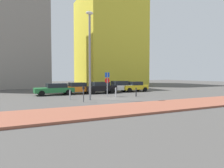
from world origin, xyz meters
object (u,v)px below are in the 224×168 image
(parked_car_green, at_px, (55,89))
(traffic_bollard_far, at_px, (70,95))
(parking_meter, at_px, (84,92))
(traffic_bollard_near, at_px, (136,92))
(parked_car_black, at_px, (100,87))
(parked_car_yellow, at_px, (134,86))
(parking_sign_post, at_px, (107,81))
(traffic_bollard_mid, at_px, (116,92))
(parked_car_orange, at_px, (77,88))
(parked_car_white, at_px, (118,86))
(street_lamp, at_px, (90,49))

(parked_car_green, height_order, traffic_bollard_far, parked_car_green)
(parking_meter, height_order, traffic_bollard_near, parking_meter)
(parked_car_black, relative_size, parked_car_yellow, 1.02)
(parking_sign_post, xyz_separation_m, traffic_bollard_mid, (0.47, -1.21, -1.19))
(parked_car_orange, bearing_deg, parked_car_yellow, -1.05)
(parked_car_white, height_order, parking_meter, parked_car_white)
(parking_sign_post, bearing_deg, parked_car_orange, 119.15)
(parking_meter, distance_m, traffic_bollard_near, 6.90)
(parking_meter, height_order, traffic_bollard_far, parking_meter)
(parked_car_black, bearing_deg, parked_car_green, 175.69)
(traffic_bollard_far, bearing_deg, street_lamp, -34.21)
(parking_meter, relative_size, street_lamp, 0.17)
(parked_car_orange, xyz_separation_m, street_lamp, (-0.51, -6.52, 4.06))
(parked_car_orange, distance_m, street_lamp, 7.70)
(street_lamp, bearing_deg, parked_car_orange, 85.51)
(traffic_bollard_far, bearing_deg, parked_car_yellow, 26.40)
(street_lamp, bearing_deg, parked_car_green, 109.70)
(parked_car_black, relative_size, parking_meter, 2.89)
(parking_sign_post, distance_m, parking_meter, 5.23)
(traffic_bollard_near, distance_m, traffic_bollard_far, 7.32)
(parked_car_yellow, height_order, parking_sign_post, parking_sign_post)
(parking_sign_post, bearing_deg, parking_meter, -137.66)
(parked_car_orange, relative_size, parked_car_white, 0.93)
(parked_car_orange, xyz_separation_m, traffic_bollard_mid, (2.80, -5.39, -0.24))
(parked_car_white, relative_size, traffic_bollard_far, 4.44)
(parked_car_green, height_order, parked_car_black, parked_car_black)
(parked_car_white, relative_size, street_lamp, 0.51)
(parked_car_yellow, bearing_deg, parked_car_green, -179.96)
(parked_car_yellow, bearing_deg, traffic_bollard_near, -119.90)
(street_lamp, bearing_deg, parking_meter, -130.90)
(parked_car_black, relative_size, parking_sign_post, 1.50)
(parking_sign_post, relative_size, traffic_bollard_far, 2.83)
(parked_car_yellow, bearing_deg, traffic_bollard_far, -153.60)
(parked_car_black, bearing_deg, traffic_bollard_far, -136.79)
(parked_car_orange, xyz_separation_m, parking_meter, (-1.49, -7.65, 0.15))
(parked_car_green, height_order, parked_car_white, parked_car_white)
(traffic_bollard_near, relative_size, traffic_bollard_mid, 0.95)
(parked_car_white, relative_size, parking_sign_post, 1.57)
(parked_car_yellow, xyz_separation_m, street_lamp, (-8.88, -6.37, 4.07))
(parking_sign_post, xyz_separation_m, street_lamp, (-2.84, -2.35, 3.12))
(parked_car_white, distance_m, parked_car_yellow, 2.47)
(parked_car_black, xyz_separation_m, street_lamp, (-3.44, -5.93, 4.03))
(parked_car_green, xyz_separation_m, parked_car_white, (8.69, 0.19, 0.06))
(parking_meter, xyz_separation_m, traffic_bollard_far, (-0.68, 2.27, -0.43))
(parked_car_black, relative_size, traffic_bollard_far, 4.24)
(parking_meter, bearing_deg, parked_car_green, 99.80)
(parked_car_green, height_order, street_lamp, street_lamp)
(parked_car_black, distance_m, traffic_bollard_far, 7.01)
(parked_car_green, distance_m, traffic_bollard_mid, 7.65)
(parked_car_yellow, distance_m, traffic_bollard_far, 11.77)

